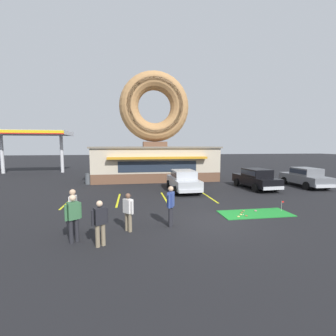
% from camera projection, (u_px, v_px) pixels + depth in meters
% --- Properties ---
extents(ground_plane, '(160.00, 160.00, 0.00)m').
position_uv_depth(ground_plane, '(214.00, 223.00, 10.07)').
color(ground_plane, black).
extents(donut_shop_building, '(12.30, 6.75, 10.96)m').
position_uv_depth(donut_shop_building, '(155.00, 143.00, 23.21)').
color(donut_shop_building, brown).
rests_on(donut_shop_building, ground).
extents(putting_mat, '(3.57, 1.49, 0.03)m').
position_uv_depth(putting_mat, '(255.00, 213.00, 11.38)').
color(putting_mat, '#1E842D').
rests_on(putting_mat, ground).
extents(mini_donut_near_left, '(0.13, 0.13, 0.04)m').
position_uv_depth(mini_donut_near_left, '(246.00, 216.00, 10.91)').
color(mini_donut_near_left, brown).
rests_on(mini_donut_near_left, putting_mat).
extents(mini_donut_near_right, '(0.13, 0.13, 0.04)m').
position_uv_depth(mini_donut_near_right, '(256.00, 211.00, 11.75)').
color(mini_donut_near_right, '#D8667F').
rests_on(mini_donut_near_right, putting_mat).
extents(mini_donut_mid_left, '(0.13, 0.13, 0.04)m').
position_uv_depth(mini_donut_mid_left, '(244.00, 211.00, 11.73)').
color(mini_donut_mid_left, '#A5724C').
rests_on(mini_donut_mid_left, putting_mat).
extents(mini_donut_mid_centre, '(0.13, 0.13, 0.04)m').
position_uv_depth(mini_donut_mid_centre, '(241.00, 214.00, 11.12)').
color(mini_donut_mid_centre, '#E5C666').
rests_on(mini_donut_mid_centre, putting_mat).
extents(mini_donut_mid_right, '(0.13, 0.13, 0.04)m').
position_uv_depth(mini_donut_mid_right, '(242.00, 213.00, 11.44)').
color(mini_donut_mid_right, brown).
rests_on(mini_donut_mid_right, putting_mat).
extents(mini_donut_far_left, '(0.13, 0.13, 0.04)m').
position_uv_depth(mini_donut_far_left, '(238.00, 216.00, 10.80)').
color(mini_donut_far_left, '#E5C666').
rests_on(mini_donut_far_left, putting_mat).
extents(golf_ball, '(0.04, 0.04, 0.04)m').
position_uv_depth(golf_ball, '(243.00, 215.00, 11.07)').
color(golf_ball, white).
rests_on(golf_ball, putting_mat).
extents(putting_flag_pin, '(0.13, 0.01, 0.55)m').
position_uv_depth(putting_flag_pin, '(282.00, 204.00, 11.70)').
color(putting_flag_pin, silver).
rests_on(putting_flag_pin, putting_mat).
extents(car_black, '(2.16, 4.64, 1.60)m').
position_uv_depth(car_black, '(256.00, 178.00, 18.08)').
color(car_black, black).
rests_on(car_black, ground).
extents(car_silver, '(2.06, 4.60, 1.60)m').
position_uv_depth(car_silver, '(183.00, 180.00, 17.07)').
color(car_silver, '#B2B5BA').
rests_on(car_silver, ground).
extents(car_grey, '(2.09, 4.61, 1.60)m').
position_uv_depth(car_grey, '(305.00, 176.00, 18.91)').
color(car_grey, slate).
rests_on(car_grey, ground).
extents(pedestrian_blue_sweater_man, '(0.51, 0.41, 1.72)m').
position_uv_depth(pedestrian_blue_sweater_man, '(73.00, 216.00, 7.93)').
color(pedestrian_blue_sweater_man, '#232328').
rests_on(pedestrian_blue_sweater_man, ground).
extents(pedestrian_hooded_kid, '(0.38, 0.55, 1.73)m').
position_uv_depth(pedestrian_hooded_kid, '(171.00, 204.00, 9.56)').
color(pedestrian_hooded_kid, '#232328').
rests_on(pedestrian_hooded_kid, ground).
extents(pedestrian_leather_jacket_man, '(0.52, 0.40, 1.60)m').
position_uv_depth(pedestrian_leather_jacket_man, '(100.00, 221.00, 7.63)').
color(pedestrian_leather_jacket_man, '#7F7056').
rests_on(pedestrian_leather_jacket_man, ground).
extents(pedestrian_clipboard_woman, '(0.43, 0.48, 1.56)m').
position_uv_depth(pedestrian_clipboard_woman, '(128.00, 211.00, 8.99)').
color(pedestrian_clipboard_woman, '#7F7056').
rests_on(pedestrian_clipboard_woman, ground).
extents(pedestrian_beanie_man, '(0.25, 0.60, 1.76)m').
position_uv_depth(pedestrian_beanie_man, '(73.00, 209.00, 8.73)').
color(pedestrian_beanie_man, '#232328').
rests_on(pedestrian_beanie_man, ground).
extents(trash_bin, '(0.57, 0.57, 0.97)m').
position_uv_depth(trash_bin, '(88.00, 179.00, 20.15)').
color(trash_bin, '#51565B').
rests_on(trash_bin, ground).
extents(gas_station_canopy, '(9.00, 4.46, 5.30)m').
position_uv_depth(gas_station_canopy, '(31.00, 134.00, 28.11)').
color(gas_station_canopy, silver).
rests_on(gas_station_canopy, ground).
extents(parking_stripe_far_left, '(0.12, 3.60, 0.01)m').
position_uv_depth(parking_stripe_far_left, '(69.00, 202.00, 13.82)').
color(parking_stripe_far_left, yellow).
rests_on(parking_stripe_far_left, ground).
extents(parking_stripe_left, '(0.12, 3.60, 0.01)m').
position_uv_depth(parking_stripe_left, '(118.00, 200.00, 14.29)').
color(parking_stripe_left, yellow).
rests_on(parking_stripe_left, ground).
extents(parking_stripe_mid_left, '(0.12, 3.60, 0.01)m').
position_uv_depth(parking_stripe_mid_left, '(165.00, 198.00, 14.75)').
color(parking_stripe_mid_left, yellow).
rests_on(parking_stripe_mid_left, ground).
extents(parking_stripe_centre, '(0.12, 3.60, 0.01)m').
position_uv_depth(parking_stripe_centre, '(209.00, 197.00, 15.22)').
color(parking_stripe_centre, yellow).
rests_on(parking_stripe_centre, ground).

